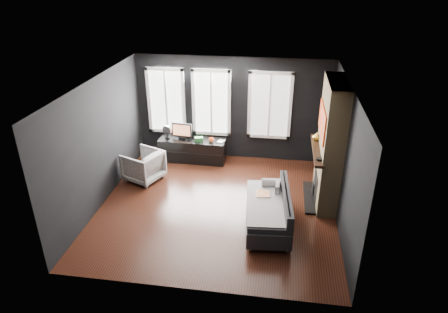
# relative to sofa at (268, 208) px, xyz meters

# --- Properties ---
(floor) EXTENTS (5.00, 5.00, 0.00)m
(floor) POSITION_rel_sofa_xyz_m (-1.10, 0.55, -0.39)
(floor) COLOR black
(floor) RESTS_ON ground
(ceiling) EXTENTS (5.00, 5.00, 0.00)m
(ceiling) POSITION_rel_sofa_xyz_m (-1.10, 0.55, 2.31)
(ceiling) COLOR white
(ceiling) RESTS_ON ground
(wall_back) EXTENTS (5.00, 0.02, 2.70)m
(wall_back) POSITION_rel_sofa_xyz_m (-1.10, 3.05, 0.96)
(wall_back) COLOR black
(wall_back) RESTS_ON ground
(wall_left) EXTENTS (0.02, 5.00, 2.70)m
(wall_left) POSITION_rel_sofa_xyz_m (-3.60, 0.55, 0.96)
(wall_left) COLOR black
(wall_left) RESTS_ON ground
(wall_right) EXTENTS (0.02, 5.00, 2.70)m
(wall_right) POSITION_rel_sofa_xyz_m (1.40, 0.55, 0.96)
(wall_right) COLOR black
(wall_right) RESTS_ON ground
(windows) EXTENTS (4.00, 0.16, 1.76)m
(windows) POSITION_rel_sofa_xyz_m (-1.55, 3.01, 1.99)
(windows) COLOR white
(windows) RESTS_ON wall_back
(fireplace) EXTENTS (0.70, 1.62, 2.70)m
(fireplace) POSITION_rel_sofa_xyz_m (1.20, 1.15, 0.96)
(fireplace) COLOR #93724C
(fireplace) RESTS_ON floor
(sofa) EXTENTS (1.07, 1.90, 0.79)m
(sofa) POSITION_rel_sofa_xyz_m (0.00, 0.00, 0.00)
(sofa) COLOR #27282A
(sofa) RESTS_ON floor
(stripe_pillow) EXTENTS (0.09, 0.32, 0.31)m
(stripe_pillow) POSITION_rel_sofa_xyz_m (0.16, 0.44, 0.17)
(stripe_pillow) COLOR gray
(stripe_pillow) RESTS_ON sofa
(armchair) EXTENTS (0.99, 1.02, 0.81)m
(armchair) POSITION_rel_sofa_xyz_m (-3.05, 1.45, 0.01)
(armchair) COLOR silver
(armchair) RESTS_ON floor
(media_console) EXTENTS (1.75, 0.58, 0.60)m
(media_console) POSITION_rel_sofa_xyz_m (-2.11, 2.65, -0.09)
(media_console) COLOR black
(media_console) RESTS_ON floor
(monitor) EXTENTS (0.55, 0.17, 0.49)m
(monitor) POSITION_rel_sofa_xyz_m (-2.38, 2.68, 0.45)
(monitor) COLOR black
(monitor) RESTS_ON media_console
(desk_fan) EXTENTS (0.32, 0.32, 0.36)m
(desk_fan) POSITION_rel_sofa_xyz_m (-2.77, 2.64, 0.39)
(desk_fan) COLOR gray
(desk_fan) RESTS_ON media_console
(mug) EXTENTS (0.15, 0.12, 0.13)m
(mug) POSITION_rel_sofa_xyz_m (-1.58, 2.57, 0.27)
(mug) COLOR #CB5623
(mug) RESTS_ON media_console
(book) EXTENTS (0.16, 0.06, 0.22)m
(book) POSITION_rel_sofa_xyz_m (-1.42, 2.66, 0.31)
(book) COLOR tan
(book) RESTS_ON media_console
(storage_box) EXTENTS (0.24, 0.18, 0.11)m
(storage_box) POSITION_rel_sofa_xyz_m (-1.91, 2.56, 0.26)
(storage_box) COLOR #28652F
(storage_box) RESTS_ON media_console
(mantel_vase) EXTENTS (0.23, 0.24, 0.18)m
(mantel_vase) POSITION_rel_sofa_xyz_m (0.95, 1.60, 0.93)
(mantel_vase) COLOR orange
(mantel_vase) RESTS_ON fireplace
(mantel_clock) EXTENTS (0.15, 0.15, 0.04)m
(mantel_clock) POSITION_rel_sofa_xyz_m (0.95, 0.60, 0.86)
(mantel_clock) COLOR black
(mantel_clock) RESTS_ON fireplace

